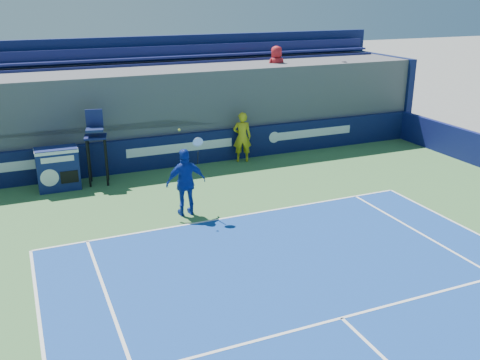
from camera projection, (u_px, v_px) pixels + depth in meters
name	position (u px, v px, depth m)	size (l,w,h in m)	color
ball_person	(242.00, 137.00, 19.98)	(0.69, 0.45, 1.89)	gold
back_hoarding	(180.00, 150.00, 19.60)	(20.40, 0.21, 1.20)	#0B1341
match_clock	(58.00, 168.00, 17.18)	(1.32, 0.73, 1.40)	#101A52
umpire_chair	(96.00, 139.00, 17.46)	(0.82, 0.82, 2.48)	black
tennis_player	(186.00, 182.00, 15.11)	(1.16, 0.50, 2.57)	#122E98
stadium_seating	(164.00, 107.00, 20.97)	(21.00, 4.05, 4.40)	#4E4E53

